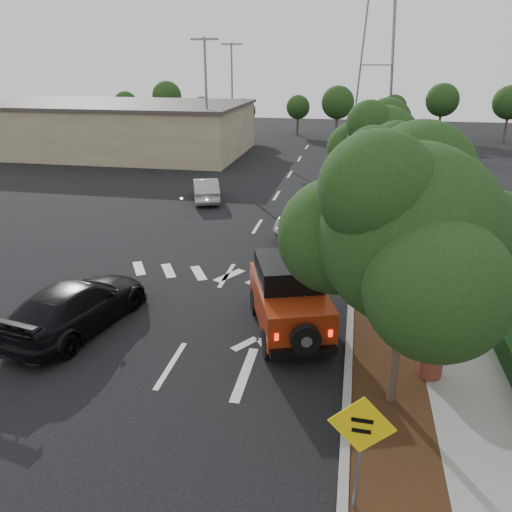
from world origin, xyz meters
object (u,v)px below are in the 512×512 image
(red_jeep, at_px, (288,295))
(speed_hump_sign, at_px, (360,439))
(silver_suv_ahead, at_px, (324,216))
(black_suv_oncoming, at_px, (77,305))

(red_jeep, distance_m, speed_hump_sign, 6.66)
(red_jeep, relative_size, silver_suv_ahead, 0.73)
(black_suv_oncoming, bearing_deg, red_jeep, -158.28)
(silver_suv_ahead, height_order, speed_hump_sign, speed_hump_sign)
(speed_hump_sign, bearing_deg, black_suv_oncoming, 149.89)
(silver_suv_ahead, xyz_separation_m, speed_hump_sign, (1.60, -15.41, 0.82))
(red_jeep, xyz_separation_m, speed_hump_sign, (2.05, -6.31, 0.56))
(speed_hump_sign, bearing_deg, silver_suv_ahead, 97.92)
(silver_suv_ahead, relative_size, speed_hump_sign, 2.50)
(red_jeep, height_order, speed_hump_sign, speed_hump_sign)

